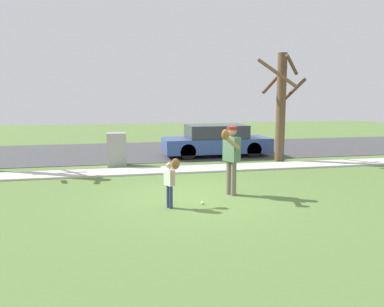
{
  "coord_description": "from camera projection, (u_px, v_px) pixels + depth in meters",
  "views": [
    {
      "loc": [
        -2.14,
        -9.23,
        2.52
      ],
      "look_at": [
        0.01,
        0.82,
        1.0
      ],
      "focal_mm": 35.88,
      "sensor_mm": 36.0,
      "label": 1
    }
  ],
  "objects": [
    {
      "name": "ground_plane",
      "position": [
        175.0,
        171.0,
        13.13
      ],
      "size": [
        48.0,
        48.0,
        0.0
      ],
      "primitive_type": "plane",
      "color": "#567538"
    },
    {
      "name": "sidewalk_strip",
      "position": [
        175.0,
        170.0,
        13.22
      ],
      "size": [
        36.0,
        1.2,
        0.06
      ],
      "primitive_type": "cube",
      "color": "beige",
      "rests_on": "ground"
    },
    {
      "name": "road_surface",
      "position": [
        157.0,
        151.0,
        18.06
      ],
      "size": [
        36.0,
        6.8,
        0.02
      ],
      "primitive_type": "cube",
      "color": "#424244",
      "rests_on": "ground"
    },
    {
      "name": "person_adult",
      "position": [
        231.0,
        153.0,
        9.77
      ],
      "size": [
        0.64,
        0.84,
        1.77
      ],
      "rotation": [
        0.0,
        0.0,
        -2.69
      ],
      "color": "#6B6656",
      "rests_on": "ground"
    },
    {
      "name": "person_child",
      "position": [
        171.0,
        177.0,
        8.75
      ],
      "size": [
        0.44,
        0.55,
        1.1
      ],
      "rotation": [
        0.0,
        0.0,
        0.45
      ],
      "color": "navy",
      "rests_on": "ground"
    },
    {
      "name": "baseball",
      "position": [
        202.0,
        203.0,
        9.06
      ],
      "size": [
        0.07,
        0.07,
        0.07
      ],
      "primitive_type": "sphere",
      "color": "white",
      "rests_on": "ground"
    },
    {
      "name": "utility_cabinet",
      "position": [
        117.0,
        150.0,
        14.02
      ],
      "size": [
        0.69,
        0.69,
        1.23
      ],
      "primitive_type": "cube",
      "color": "gray",
      "rests_on": "ground"
    },
    {
      "name": "street_tree_near",
      "position": [
        281.0,
        104.0,
        14.84
      ],
      "size": [
        1.84,
        1.88,
        4.19
      ],
      "color": "brown",
      "rests_on": "ground"
    },
    {
      "name": "parked_wagon_blue",
      "position": [
        216.0,
        141.0,
        16.38
      ],
      "size": [
        4.5,
        1.8,
        1.33
      ],
      "color": "#2D478C",
      "rests_on": "road_surface"
    }
  ]
}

